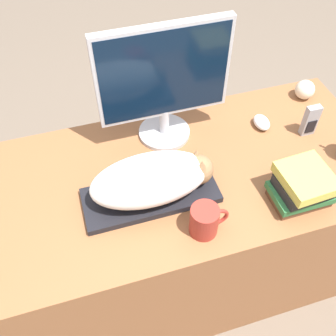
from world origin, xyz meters
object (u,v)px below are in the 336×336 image
Objects in this scene: coffee_mug at (205,220)px; book_stack at (304,187)px; baseball at (305,90)px; keyboard at (151,195)px; phone at (310,121)px; cat at (154,178)px; monitor at (164,80)px; computer_mouse at (262,122)px.

book_stack is at bearing 3.25° from coffee_mug.
coffee_mug is 1.56× the size of baseball.
keyboard is 3.47× the size of phone.
cat is 3.24× the size of coffee_mug.
coffee_mug is at bearing -90.49° from monitor.
cat is 0.33m from monitor.
cat is at bearing -112.64° from monitor.
cat reaches higher than coffee_mug.
monitor is (0.11, 0.27, 0.16)m from cat.
book_stack is (0.45, -0.15, -0.03)m from cat.
monitor is 0.44m from computer_mouse.
computer_mouse is 1.06× the size of baseball.
computer_mouse is 0.36m from book_stack.
monitor reaches higher than book_stack.
baseball is 0.54m from book_stack.
cat is at bearing -169.12° from phone.
keyboard is 0.08m from cat.
monitor reaches higher than cat.
baseball reaches higher than computer_mouse.
coffee_mug is (0.12, -0.17, 0.04)m from keyboard.
phone is at bearing 56.12° from book_stack.
baseball is 0.39× the size of book_stack.
coffee_mug is at bearing -176.75° from book_stack.
cat is 0.47m from book_stack.
phone is 0.63× the size of book_stack.
monitor is at bearing 89.51° from coffee_mug.
monitor is at bearing 163.69° from phone.
coffee_mug is 0.78m from baseball.
phone is at bearing 10.88° from cat.
cat is 0.20m from coffee_mug.
book_stack is (-0.18, -0.27, 0.00)m from phone.
cat is 0.53m from computer_mouse.
monitor is (0.13, 0.27, 0.24)m from keyboard.
cat is (0.01, 0.00, 0.08)m from keyboard.
keyboard is 0.66m from phone.
computer_mouse is at bearing -156.01° from baseball.
baseball is (0.72, 0.31, -0.06)m from cat.
monitor reaches higher than computer_mouse.
phone is at bearing -16.31° from monitor.
book_stack is at bearing -123.88° from phone.
monitor is at bearing -176.21° from baseball.
phone is (0.52, -0.15, -0.19)m from monitor.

